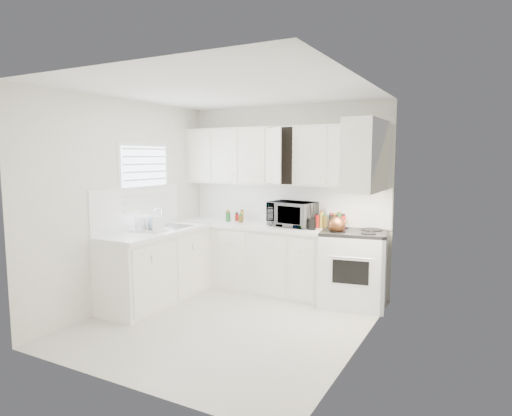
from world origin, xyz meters
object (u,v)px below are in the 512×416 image
Objects in this scene: tea_kettle at (337,224)px; dish_rack at (149,222)px; rice_cooker at (274,216)px; utensil_crock at (312,216)px; stove at (354,258)px; microwave at (292,211)px.

tea_kettle reaches higher than dish_rack.
utensil_crock reaches higher than rice_cooker.
stove is 2.63m from dish_rack.
rice_cooker is at bearing 163.65° from utensil_crock.
stove is 0.74m from utensil_crock.
microwave reaches higher than rice_cooker.
stove reaches higher than tea_kettle.
stove is 1.03m from microwave.
tea_kettle reaches higher than rice_cooker.
utensil_crock is (0.35, -0.17, -0.03)m from microwave.
microwave is 1.72× the size of utensil_crock.
rice_cooker is (-0.29, 0.02, -0.09)m from microwave.
stove is at bearing 16.51° from dish_rack.
microwave is at bearing 154.43° from utensil_crock.
rice_cooker is 0.58× the size of dish_rack.
tea_kettle is 1.01m from rice_cooker.
microwave is at bearing 147.17° from tea_kettle.
utensil_crock reaches higher than stove.
dish_rack is (-1.44, -1.23, -0.09)m from microwave.
tea_kettle is at bearing -148.16° from stove.
stove is at bearing 26.23° from tea_kettle.
microwave is 0.39m from utensil_crock.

